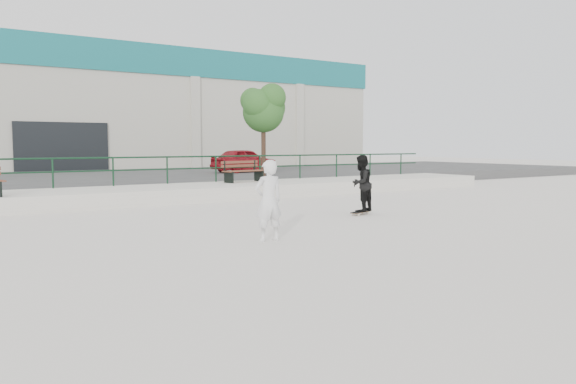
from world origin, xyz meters
TOP-DOWN VIEW (x-y plane):
  - ground at (0.00, 0.00)m, footprint 120.00×120.00m
  - ledge at (0.00, 9.50)m, footprint 30.00×3.00m
  - parking_strip at (0.00, 18.00)m, footprint 60.00×14.00m
  - railing at (-0.00, 10.80)m, footprint 28.00×0.06m
  - commercial_building at (-0.00, 31.99)m, footprint 44.20×16.33m
  - bench_right at (3.84, 10.12)m, footprint 1.90×0.88m
  - tree at (6.67, 13.27)m, footprint 2.38×2.11m
  - red_car at (7.68, 16.97)m, footprint 3.85×2.01m
  - skateboard at (3.59, 2.84)m, footprint 0.80×0.43m
  - standing_skater at (3.59, 2.84)m, footprint 0.92×0.81m
  - seated_skater at (-0.81, 0.59)m, footprint 0.63×0.44m

SIDE VIEW (x-z plane):
  - ground at x=0.00m, z-range 0.00..0.00m
  - skateboard at x=3.59m, z-range 0.03..0.12m
  - ledge at x=0.00m, z-range 0.00..0.50m
  - parking_strip at x=0.00m, z-range 0.00..0.50m
  - seated_skater at x=-0.81m, z-range 0.00..1.66m
  - standing_skater at x=3.59m, z-range 0.09..1.67m
  - bench_right at x=3.84m, z-range 0.50..1.34m
  - red_car at x=7.68m, z-range 0.50..1.75m
  - railing at x=0.00m, z-range 0.73..1.76m
  - tree at x=6.67m, z-range 1.55..5.78m
  - commercial_building at x=0.00m, z-range 0.58..8.58m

